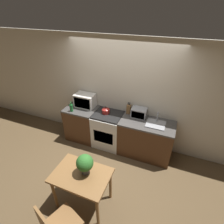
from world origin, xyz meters
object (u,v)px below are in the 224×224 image
object	(u,v)px
stove_range	(108,129)
bottle	(71,108)
dining_table	(82,179)
toaster_oven	(139,113)
kettle	(106,110)
microwave	(85,101)

from	to	relation	value
stove_range	bottle	xyz separation A→B (m)	(-0.87, -0.20, 0.55)
bottle	stove_range	bearing A→B (deg)	12.67
dining_table	toaster_oven	bearing A→B (deg)	75.11
stove_range	kettle	bearing A→B (deg)	157.71
microwave	bottle	size ratio (longest dim) A/B	2.00
kettle	bottle	world-z (taller)	bottle
stove_range	dining_table	size ratio (longest dim) A/B	0.97
stove_range	toaster_oven	size ratio (longest dim) A/B	2.67
kettle	dining_table	size ratio (longest dim) A/B	0.20
kettle	bottle	size ratio (longest dim) A/B	0.74
bottle	dining_table	size ratio (longest dim) A/B	0.26
kettle	stove_range	bearing A→B (deg)	-22.29
stove_range	microwave	bearing A→B (deg)	169.31
microwave	toaster_oven	bearing A→B (deg)	1.73
bottle	dining_table	bearing A→B (deg)	-52.85
stove_range	dining_table	xyz separation A→B (m)	(0.22, -1.63, 0.20)
stove_range	kettle	xyz separation A→B (m)	(-0.07, 0.03, 0.53)
stove_range	bottle	distance (m)	1.05
toaster_oven	dining_table	xyz separation A→B (m)	(-0.48, -1.80, -0.36)
microwave	dining_table	bearing A→B (deg)	-63.19
toaster_oven	dining_table	world-z (taller)	toaster_oven
bottle	toaster_oven	xyz separation A→B (m)	(1.57, 0.36, 0.01)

